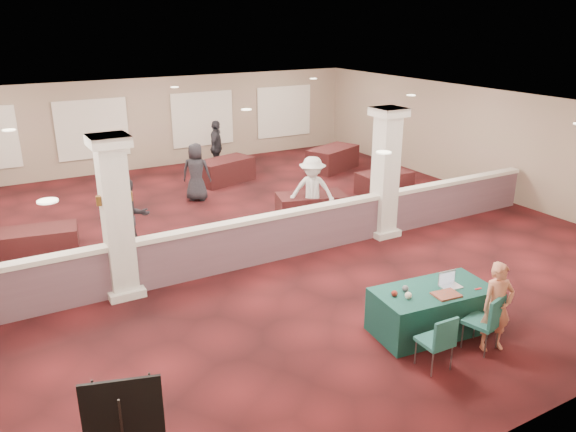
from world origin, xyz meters
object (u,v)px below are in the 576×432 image
near_table (431,310)px  attendee_d (196,172)px  far_table_front_left (38,244)px  far_table_front_right (384,183)px  attendee_c (216,147)px  conf_chair_side (439,339)px  far_table_back_right (333,159)px  far_table_front_center (311,207)px  easel_board (124,421)px  far_table_back_center (225,171)px  woman (497,307)px  conf_chair_main (488,318)px  attendee_b (312,191)px  attendee_a (131,219)px

near_table → attendee_d: (-0.83, 9.05, 0.47)m
near_table → attendee_d: size_ratio=1.19×
far_table_front_left → far_table_front_right: bearing=-0.0°
attendee_c → conf_chair_side: bearing=-153.4°
conf_chair_side → far_table_back_right: bearing=65.5°
far_table_front_center → attendee_c: size_ratio=0.96×
easel_board → far_table_back_center: 12.92m
woman → far_table_front_center: woman is taller
conf_chair_main → woman: (0.15, -0.03, 0.18)m
woman → attendee_c: bearing=104.3°
conf_chair_main → conf_chair_side: size_ratio=1.06×
conf_chair_main → far_table_back_right: (4.35, 10.89, -0.19)m
far_table_front_center → conf_chair_side: bearing=-105.9°
attendee_b → woman: bearing=-55.6°
far_table_front_center → attendee_a: 4.87m
far_table_back_center → attendee_a: 6.40m
far_table_back_right → attendee_d: size_ratio=1.15×
near_table → far_table_front_center: size_ratio=1.15×
near_table → far_table_front_right: 8.08m
conf_chair_side → conf_chair_main: bearing=2.8°
conf_chair_side → attendee_d: attendee_d is taller
easel_board → far_table_front_left: 7.68m
attendee_d → near_table: bearing=129.0°
near_table → far_table_back_center: size_ratio=1.08×
woman → far_table_back_right: bearing=85.0°
far_table_front_right → far_table_back_right: bearing=85.6°
conf_chair_main → far_table_back_center: size_ratio=0.52×
attendee_b → attendee_a: bearing=-143.3°
conf_chair_side → attendee_b: (1.77, 6.48, 0.37)m
attendee_d → far_table_back_center: bearing=-103.8°
easel_board → conf_chair_main: bearing=17.2°
woman → far_table_front_left: 9.80m
far_table_front_left → far_table_back_center: size_ratio=0.92×
conf_chair_side → attendee_b: 6.73m
easel_board → attendee_d: attendee_d is taller
far_table_front_center → attendee_c: (-0.30, 5.70, 0.57)m
near_table → conf_chair_side: 1.20m
far_table_back_center → conf_chair_side: bearing=-97.1°
attendee_b → far_table_front_center: bearing=101.4°
conf_chair_main → far_table_back_center: conf_chair_main is taller
far_table_front_left → attendee_d: attendee_d is taller
attendee_b → far_table_front_left: bearing=-151.3°
easel_board → far_table_back_right: bearing=64.1°
far_table_front_left → easel_board: bearing=-89.7°
conf_chair_main → attendee_b: attendee_b is taller
easel_board → attendee_d: 11.00m
far_table_front_right → attendee_d: (-5.28, 2.29, 0.52)m
woman → easel_board: bearing=-164.3°
conf_chair_main → easel_board: size_ratio=0.66×
far_table_front_center → far_table_back_right: 5.42m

